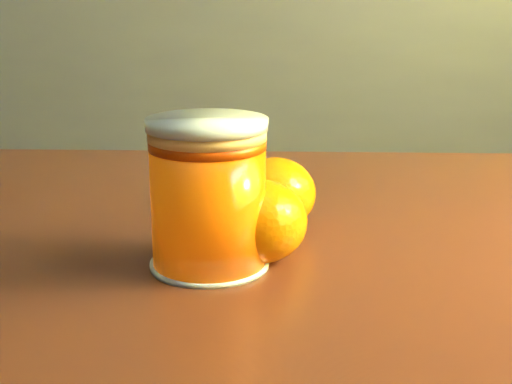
{
  "coord_description": "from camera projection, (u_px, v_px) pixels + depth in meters",
  "views": [
    {
      "loc": [
        0.78,
        -0.36,
        0.9
      ],
      "look_at": [
        0.77,
        0.15,
        0.76
      ],
      "focal_mm": 50.0,
      "sensor_mm": 36.0,
      "label": 1
    }
  ],
  "objects": [
    {
      "name": "orange_back",
      "position": [
        260.0,
        221.0,
        0.54
      ],
      "size": [
        0.08,
        0.08,
        0.06
      ],
      "primitive_type": "ellipsoid",
      "rotation": [
        0.0,
        0.0,
        0.1
      ],
      "color": "orange",
      "rests_on": "table"
    },
    {
      "name": "juice_glass",
      "position": [
        208.0,
        195.0,
        0.53
      ],
      "size": [
        0.09,
        0.09,
        0.11
      ],
      "rotation": [
        0.0,
        0.0,
        -0.34
      ],
      "color": "#F55904",
      "rests_on": "table"
    },
    {
      "name": "orange_front",
      "position": [
        275.0,
        193.0,
        0.62
      ],
      "size": [
        0.08,
        0.08,
        0.06
      ],
      "primitive_type": "ellipsoid",
      "rotation": [
        0.0,
        0.0,
        0.09
      ],
      "color": "orange",
      "rests_on": "table"
    },
    {
      "name": "table",
      "position": [
        290.0,
        332.0,
        0.63
      ],
      "size": [
        0.95,
        0.67,
        0.7
      ],
      "rotation": [
        0.0,
        0.0,
        -0.02
      ],
      "color": "#592716",
      "rests_on": "ground"
    }
  ]
}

